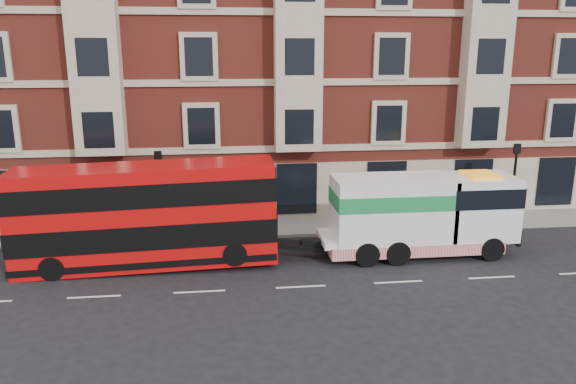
{
  "coord_description": "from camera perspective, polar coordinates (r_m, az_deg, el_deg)",
  "views": [
    {
      "loc": [
        -2.92,
        -20.5,
        9.26
      ],
      "look_at": [
        -0.05,
        4.0,
        2.89
      ],
      "focal_mm": 35.0,
      "sensor_mm": 36.0,
      "label": 1
    }
  ],
  "objects": [
    {
      "name": "pedestrian",
      "position": [
        29.65,
        -18.03,
        -2.38
      ],
      "size": [
        0.66,
        0.46,
        1.74
      ],
      "primitive_type": "imported",
      "rotation": [
        0.0,
        0.0,
        -0.06
      ],
      "color": "#221B37",
      "rests_on": "sidewalk"
    },
    {
      "name": "sidewalk",
      "position": [
        29.62,
        -0.7,
        -3.58
      ],
      "size": [
        90.0,
        3.0,
        0.15
      ],
      "primitive_type": "cube",
      "color": "slate",
      "rests_on": "ground"
    },
    {
      "name": "lamp_post_west",
      "position": [
        27.67,
        -12.88,
        0.35
      ],
      "size": [
        0.35,
        0.15,
        4.35
      ],
      "color": "black",
      "rests_on": "sidewalk"
    },
    {
      "name": "double_decker_bus",
      "position": [
        24.7,
        -14.25,
        -2.18
      ],
      "size": [
        11.03,
        2.53,
        4.47
      ],
      "color": "red",
      "rests_on": "ground"
    },
    {
      "name": "tow_truck",
      "position": [
        26.08,
        13.08,
        -2.17
      ],
      "size": [
        8.83,
        2.61,
        3.68
      ],
      "color": "white",
      "rests_on": "ground"
    },
    {
      "name": "victorian_terrace",
      "position": [
        35.68,
        -1.24,
        15.78
      ],
      "size": [
        45.0,
        12.0,
        20.4
      ],
      "color": "maroon",
      "rests_on": "ground"
    },
    {
      "name": "lamp_post_east",
      "position": [
        31.29,
        21.98,
        1.28
      ],
      "size": [
        0.35,
        0.15,
        4.35
      ],
      "color": "black",
      "rests_on": "sidewalk"
    },
    {
      "name": "ground",
      "position": [
        22.69,
        1.31,
        -9.61
      ],
      "size": [
        120.0,
        120.0,
        0.0
      ],
      "primitive_type": "plane",
      "color": "black",
      "rests_on": "ground"
    }
  ]
}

